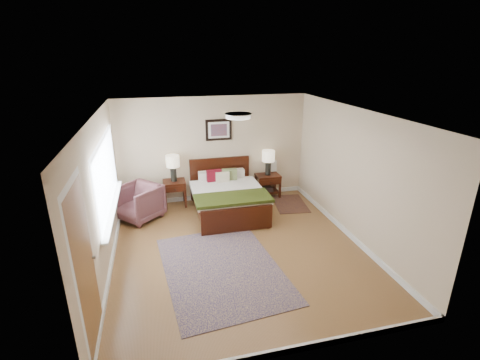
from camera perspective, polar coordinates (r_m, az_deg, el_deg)
The scene contains 18 objects.
floor at distance 6.58m, azimuth -0.28°, elevation -11.16°, with size 5.00×5.00×0.00m, color brown.
back_wall at distance 8.36m, azimuth -4.33°, elevation 5.05°, with size 4.50×0.04×2.50m, color #C4AD8E.
front_wall at distance 3.90m, azimuth 8.60°, elevation -13.87°, with size 4.50×0.04×2.50m, color #C4AD8E.
left_wall at distance 5.95m, azimuth -21.87°, elevation -2.75°, with size 0.04×5.00×2.50m, color #C4AD8E.
right_wall at distance 6.88m, azimuth 18.25°, elevation 0.71°, with size 0.04×5.00×2.50m, color #C4AD8E.
ceiling at distance 5.70m, azimuth -0.32°, elevation 10.86°, with size 4.50×5.00×0.02m, color white.
window at distance 6.56m, azimuth -20.83°, elevation 0.63°, with size 0.11×2.72×1.32m.
door at distance 4.49m, azimuth -24.02°, elevation -13.34°, with size 0.06×1.00×2.18m.
ceil_fixture at distance 5.70m, azimuth -0.32°, elevation 10.52°, with size 0.44×0.44×0.08m.
bed at distance 7.76m, azimuth -2.10°, elevation -2.17°, with size 1.58×1.90×1.02m.
wall_art at distance 8.24m, azimuth -3.51°, elevation 8.21°, with size 0.62×0.05×0.50m.
nightstand_left at distance 8.26m, azimuth -10.70°, elevation -1.01°, with size 0.51×0.46×0.61m.
nightstand_right at distance 8.71m, azimuth 4.60°, elevation -0.49°, with size 0.58×0.43×0.57m.
lamp_left at distance 8.10m, azimuth -10.96°, elevation 2.62°, with size 0.31×0.31×0.61m.
lamp_right at distance 8.52m, azimuth 4.68°, elevation 3.53°, with size 0.31×0.31×0.61m.
armchair at distance 7.82m, azimuth -16.31°, elevation -3.55°, with size 0.82×0.85×0.77m, color brown.
rug_persian at distance 6.04m, azimuth -2.99°, elevation -14.28°, with size 1.85×2.61×0.01m, color #0F0C40.
rug_navy at distance 8.46m, azimuth 8.18°, elevation -3.86°, with size 0.73×1.09×0.01m, color black.
Camera 1 is at (-1.31, -5.47, 3.42)m, focal length 26.00 mm.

